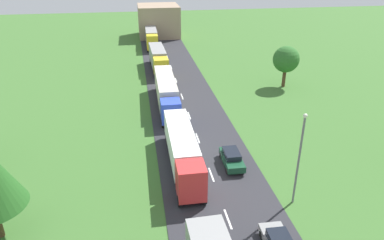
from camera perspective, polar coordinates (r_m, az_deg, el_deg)
The scene contains 9 objects.
road at distance 30.19m, azimuth 5.80°, elevation -15.61°, with size 10.00×140.00×0.06m, color #2B2B30.
truck_second at distance 35.35m, azimuth -1.52°, elevation -4.64°, with size 2.55×13.28×3.53m.
truck_third at distance 49.94m, azimuth -4.14°, elevation 4.67°, with size 2.66×14.78×3.77m.
truck_fourth at distance 66.21m, azimuth -5.44°, elevation 9.82°, with size 2.74×12.32×3.80m.
truck_fifth at distance 84.63m, azimuth -6.53°, elevation 13.15°, with size 2.72×12.94×3.69m.
car_fourth at distance 36.45m, azimuth 6.40°, elevation -6.10°, with size 1.88×4.31×1.51m.
lamppost_second at distance 30.45m, azimuth 16.85°, elevation -5.48°, with size 0.36×0.36×8.46m.
tree_ash at distance 58.62m, azimuth 14.85°, elevation 9.36°, with size 4.15×4.15×6.60m.
distant_building at distance 95.02m, azimuth -5.39°, elevation 15.56°, with size 10.15×10.91×7.77m, color #9E846B.
Camera 1 is at (-6.54, 2.57, 19.72)m, focal length 33.26 mm.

